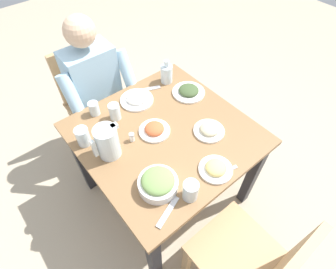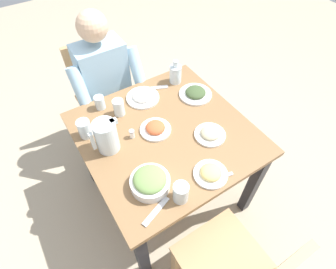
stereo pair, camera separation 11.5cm
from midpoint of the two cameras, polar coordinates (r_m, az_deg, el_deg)
name	(u,v)px [view 1 (the left image)]	position (r m, az deg, el deg)	size (l,w,h in m)	color
ground_plane	(166,191)	(2.12, -2.12, -12.14)	(8.00, 8.00, 0.00)	tan
dining_table	(165,144)	(1.61, -2.72, -2.14)	(0.94, 0.94, 0.71)	olive
chair_near	(92,97)	(2.14, -17.49, 7.65)	(0.40, 0.40, 0.88)	tan
chair_far	(252,264)	(1.45, 15.19, -25.35)	(0.40, 0.40, 0.88)	tan
diner_near	(102,96)	(1.90, -15.67, 7.82)	(0.48, 0.53, 1.18)	#9EC6E0
water_pitcher	(107,142)	(1.40, -15.18, -1.69)	(0.16, 0.12, 0.19)	silver
salad_bowl	(158,183)	(1.29, -4.77, -10.42)	(0.20, 0.20, 0.09)	white
plate_yoghurt	(137,99)	(1.71, -8.69, 7.51)	(0.21, 0.21, 0.05)	white
plate_beans	(209,130)	(1.52, 6.69, 0.88)	(0.18, 0.18, 0.04)	white
plate_rice_curry	(154,129)	(1.52, -5.11, 0.98)	(0.18, 0.18, 0.05)	white
plate_dolmas	(189,91)	(1.75, 2.55, 9.20)	(0.21, 0.21, 0.05)	white
plate_fries	(216,168)	(1.37, 7.85, -7.34)	(0.17, 0.17, 0.05)	white
water_glass_near_right	(94,108)	(1.67, -17.52, 5.28)	(0.06, 0.06, 0.09)	silver
water_glass_by_pitcher	(115,112)	(1.60, -13.43, 4.69)	(0.07, 0.07, 0.10)	silver
water_glass_center	(190,191)	(1.25, 2.17, -12.08)	(0.07, 0.07, 0.11)	silver
water_glass_near_left	(83,136)	(1.52, -19.88, -0.50)	(0.07, 0.07, 0.11)	silver
oil_carafe	(167,74)	(1.82, -2.17, 12.69)	(0.08, 0.08, 0.16)	silver
salt_shaker	(132,137)	(1.49, -9.96, -0.66)	(0.03, 0.03, 0.05)	white
fork_near	(148,89)	(1.79, -6.23, 9.55)	(0.17, 0.03, 0.01)	silver
knife_near	(221,173)	(1.37, 9.03, -8.27)	(0.18, 0.02, 0.01)	silver
fork_far	(168,212)	(1.26, -2.76, -16.39)	(0.17, 0.03, 0.01)	silver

